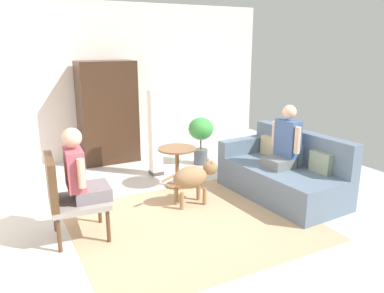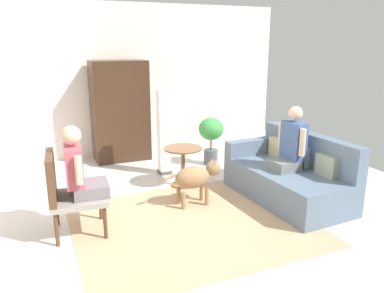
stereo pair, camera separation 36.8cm
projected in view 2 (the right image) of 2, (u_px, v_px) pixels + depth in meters
ground_plane at (188, 215)px, 4.87m from camera, size 7.38×7.38×0.00m
back_wall at (125, 81)px, 7.27m from camera, size 6.35×0.12×2.84m
area_rug at (191, 223)px, 4.63m from camera, size 2.76×2.38×0.01m
couch at (289, 176)px, 5.32m from camera, size 1.05×1.85×0.91m
armchair at (65, 189)px, 4.24m from camera, size 0.65×0.65×0.97m
person_on_couch at (291, 144)px, 5.14m from camera, size 0.43×0.51×0.86m
person_on_armchair at (79, 169)px, 4.24m from camera, size 0.48×0.57×0.81m
round_end_table at (183, 161)px, 5.75m from camera, size 0.57×0.57×0.60m
dog at (196, 177)px, 5.08m from camera, size 0.81×0.30×0.61m
potted_plant at (211, 134)px, 6.73m from camera, size 0.44×0.44×0.85m
column_lamp at (164, 133)px, 6.21m from camera, size 0.20×0.20×1.41m
armoire_cabinet at (120, 111)px, 6.96m from camera, size 0.99×0.56×1.82m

